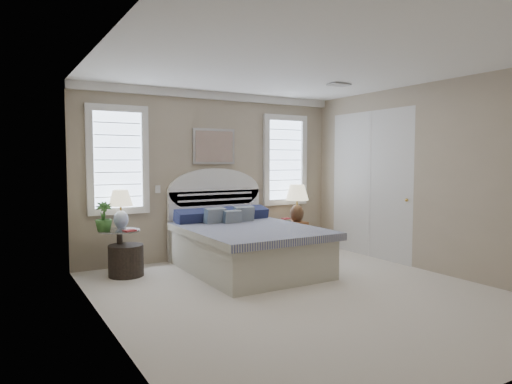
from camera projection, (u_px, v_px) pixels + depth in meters
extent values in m
cube|color=silver|center=(303.00, 294.00, 5.44)|extent=(4.50, 5.00, 0.01)
cube|color=white|center=(305.00, 64.00, 5.25)|extent=(4.50, 5.00, 0.01)
cube|color=tan|center=(213.00, 175.00, 7.50)|extent=(4.50, 0.02, 2.70)
cube|color=tan|center=(107.00, 187.00, 4.21)|extent=(0.02, 5.00, 2.70)
cube|color=tan|center=(432.00, 178.00, 6.48)|extent=(0.02, 5.00, 2.70)
cube|color=white|center=(214.00, 96.00, 7.37)|extent=(4.50, 0.08, 0.12)
cube|color=#B2B2B2|center=(339.00, 85.00, 6.55)|extent=(0.30, 0.20, 0.02)
cube|color=white|center=(158.00, 189.00, 7.02)|extent=(0.08, 0.01, 0.12)
cube|color=silver|center=(118.00, 160.00, 6.68)|extent=(0.90, 0.06, 1.60)
cube|color=silver|center=(285.00, 160.00, 8.17)|extent=(0.90, 0.06, 1.60)
cube|color=silver|center=(214.00, 146.00, 7.43)|extent=(0.74, 0.04, 0.58)
cube|color=silver|center=(370.00, 184.00, 7.51)|extent=(0.02, 1.80, 2.40)
cube|color=beige|center=(248.00, 252.00, 6.57)|extent=(1.60, 2.10, 0.55)
cube|color=navy|center=(250.00, 231.00, 6.50)|extent=(1.72, 2.15, 0.10)
cube|color=white|center=(215.00, 224.00, 7.50)|extent=(1.62, 0.08, 1.10)
cube|color=#1D2549|center=(199.00, 216.00, 7.05)|extent=(0.75, 0.31, 0.23)
cube|color=#1D2549|center=(245.00, 213.00, 7.45)|extent=(0.75, 0.31, 0.23)
cube|color=navy|center=(215.00, 219.00, 6.93)|extent=(0.33, 0.20, 0.34)
cube|color=navy|center=(243.00, 217.00, 7.18)|extent=(0.33, 0.20, 0.34)
cube|color=navy|center=(232.00, 220.00, 6.97)|extent=(0.28, 0.14, 0.29)
cylinder|color=black|center=(120.00, 273.00, 6.37)|extent=(0.32, 0.32, 0.03)
cylinder|color=black|center=(120.00, 253.00, 6.35)|extent=(0.08, 0.08, 0.60)
cylinder|color=silver|center=(120.00, 231.00, 6.33)|extent=(0.56, 0.56, 0.02)
cube|color=#945C30|center=(290.00, 223.00, 7.91)|extent=(0.50, 0.40, 0.06)
cube|color=#945C30|center=(290.00, 242.00, 7.93)|extent=(0.44, 0.34, 0.03)
cube|color=#945C30|center=(286.00, 241.00, 7.70)|extent=(0.04, 0.04, 0.47)
cube|color=#945C30|center=(276.00, 238.00, 7.96)|extent=(0.04, 0.04, 0.47)
cube|color=#945C30|center=(305.00, 239.00, 7.90)|extent=(0.04, 0.04, 0.47)
cube|color=#945C30|center=(295.00, 236.00, 8.16)|extent=(0.04, 0.04, 0.47)
cylinder|color=black|center=(126.00, 260.00, 6.28)|extent=(0.61, 0.61, 0.43)
cylinder|color=white|center=(121.00, 227.00, 6.50)|extent=(0.13, 0.13, 0.03)
ellipsoid|color=white|center=(121.00, 220.00, 6.49)|extent=(0.23, 0.23, 0.26)
cylinder|color=gold|center=(121.00, 208.00, 6.48)|extent=(0.03, 0.03, 0.09)
cylinder|color=black|center=(297.00, 221.00, 7.92)|extent=(0.17, 0.17, 0.03)
ellipsoid|color=black|center=(297.00, 213.00, 7.91)|extent=(0.31, 0.31, 0.31)
cylinder|color=gold|center=(297.00, 203.00, 7.90)|extent=(0.04, 0.04, 0.11)
imported|color=#307830|center=(104.00, 217.00, 6.17)|extent=(0.23, 0.23, 0.40)
cube|color=#A7292E|center=(130.00, 231.00, 6.20)|extent=(0.19, 0.16, 0.02)
cube|color=#A7292E|center=(286.00, 222.00, 7.74)|extent=(0.16, 0.11, 0.02)
cube|color=navy|center=(286.00, 221.00, 7.74)|extent=(0.15, 0.11, 0.02)
cube|color=beige|center=(286.00, 220.00, 7.74)|extent=(0.14, 0.10, 0.02)
cube|color=#A7292E|center=(286.00, 219.00, 7.74)|extent=(0.13, 0.09, 0.02)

